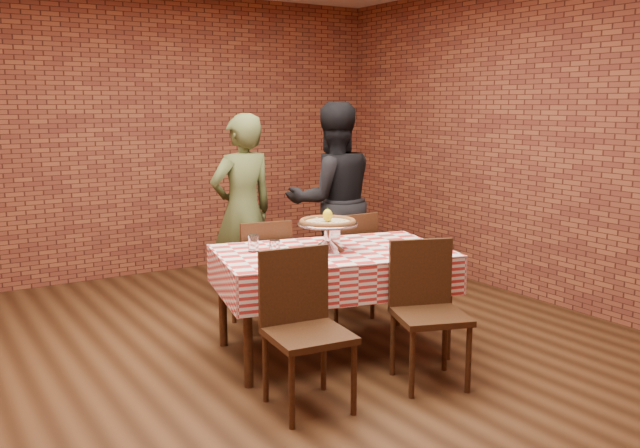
{
  "coord_description": "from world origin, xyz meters",
  "views": [
    {
      "loc": [
        -2.16,
        -3.91,
        1.78
      ],
      "look_at": [
        0.39,
        0.11,
        0.93
      ],
      "focal_mm": 38.08,
      "sensor_mm": 36.0,
      "label": 1
    }
  ],
  "objects_px": {
    "chair_near_left": "(309,333)",
    "diner_olive": "(243,211)",
    "chair_far_left": "(260,273)",
    "chair_near_right": "(430,316)",
    "pizza_stand": "(328,237)",
    "pizza": "(328,222)",
    "diner_black": "(332,201)",
    "chair_far_right": "(343,264)",
    "table": "(332,302)",
    "water_glass_right": "(253,243)",
    "water_glass_left": "(275,249)",
    "condiment_caddy": "(332,233)"
  },
  "relations": [
    {
      "from": "chair_near_left",
      "to": "chair_far_left",
      "type": "distance_m",
      "value": 1.54
    },
    {
      "from": "chair_far_left",
      "to": "diner_olive",
      "type": "bearing_deg",
      "value": -94.31
    },
    {
      "from": "chair_far_left",
      "to": "diner_olive",
      "type": "distance_m",
      "value": 0.77
    },
    {
      "from": "table",
      "to": "chair_near_right",
      "type": "height_order",
      "value": "chair_near_right"
    },
    {
      "from": "pizza_stand",
      "to": "chair_near_left",
      "type": "bearing_deg",
      "value": -129.81
    },
    {
      "from": "water_glass_left",
      "to": "diner_olive",
      "type": "xyz_separation_m",
      "value": [
        0.44,
        1.41,
        0.03
      ]
    },
    {
      "from": "chair_near_left",
      "to": "chair_far_right",
      "type": "bearing_deg",
      "value": 55.36
    },
    {
      "from": "pizza",
      "to": "diner_black",
      "type": "distance_m",
      "value": 1.48
    },
    {
      "from": "pizza",
      "to": "chair_near_left",
      "type": "bearing_deg",
      "value": -129.81
    },
    {
      "from": "water_glass_right",
      "to": "diner_black",
      "type": "height_order",
      "value": "diner_black"
    },
    {
      "from": "pizza_stand",
      "to": "chair_far_right",
      "type": "distance_m",
      "value": 0.96
    },
    {
      "from": "water_glass_left",
      "to": "diner_black",
      "type": "relative_size",
      "value": 0.06
    },
    {
      "from": "pizza",
      "to": "chair_far_left",
      "type": "relative_size",
      "value": 0.45
    },
    {
      "from": "pizza_stand",
      "to": "chair_far_right",
      "type": "height_order",
      "value": "pizza_stand"
    },
    {
      "from": "pizza_stand",
      "to": "chair_far_left",
      "type": "xyz_separation_m",
      "value": [
        -0.14,
        0.78,
        -0.41
      ]
    },
    {
      "from": "table",
      "to": "water_glass_right",
      "type": "xyz_separation_m",
      "value": [
        -0.49,
        0.25,
        0.44
      ]
    },
    {
      "from": "chair_far_right",
      "to": "diner_olive",
      "type": "bearing_deg",
      "value": -52.93
    },
    {
      "from": "water_glass_right",
      "to": "condiment_caddy",
      "type": "relative_size",
      "value": 0.84
    },
    {
      "from": "chair_near_left",
      "to": "chair_near_right",
      "type": "distance_m",
      "value": 0.85
    },
    {
      "from": "water_glass_left",
      "to": "chair_near_left",
      "type": "relative_size",
      "value": 0.12
    },
    {
      "from": "diner_black",
      "to": "diner_olive",
      "type": "bearing_deg",
      "value": -0.34
    },
    {
      "from": "chair_far_left",
      "to": "diner_black",
      "type": "xyz_separation_m",
      "value": [
        0.98,
        0.44,
        0.45
      ]
    },
    {
      "from": "chair_far_left",
      "to": "chair_near_left",
      "type": "bearing_deg",
      "value": 83.41
    },
    {
      "from": "water_glass_right",
      "to": "chair_near_right",
      "type": "distance_m",
      "value": 1.32
    },
    {
      "from": "condiment_caddy",
      "to": "diner_black",
      "type": "height_order",
      "value": "diner_black"
    },
    {
      "from": "pizza",
      "to": "table",
      "type": "bearing_deg",
      "value": -15.85
    },
    {
      "from": "table",
      "to": "water_glass_left",
      "type": "bearing_deg",
      "value": 178.03
    },
    {
      "from": "pizza_stand",
      "to": "pizza",
      "type": "height_order",
      "value": "pizza"
    },
    {
      "from": "chair_far_left",
      "to": "chair_far_right",
      "type": "bearing_deg",
      "value": -179.93
    },
    {
      "from": "table",
      "to": "condiment_caddy",
      "type": "xyz_separation_m",
      "value": [
        0.16,
        0.24,
        0.45
      ]
    },
    {
      "from": "water_glass_left",
      "to": "chair_far_right",
      "type": "xyz_separation_m",
      "value": [
        0.99,
        0.64,
        -0.37
      ]
    },
    {
      "from": "chair_far_left",
      "to": "diner_olive",
      "type": "height_order",
      "value": "diner_olive"
    },
    {
      "from": "pizza_stand",
      "to": "chair_far_left",
      "type": "relative_size",
      "value": 0.49
    },
    {
      "from": "condiment_caddy",
      "to": "chair_far_left",
      "type": "relative_size",
      "value": 0.16
    },
    {
      "from": "pizza",
      "to": "diner_olive",
      "type": "height_order",
      "value": "diner_olive"
    },
    {
      "from": "chair_far_left",
      "to": "diner_black",
      "type": "height_order",
      "value": "diner_black"
    },
    {
      "from": "chair_near_right",
      "to": "pizza_stand",
      "type": "bearing_deg",
      "value": 127.31
    },
    {
      "from": "chair_far_left",
      "to": "chair_far_right",
      "type": "relative_size",
      "value": 0.99
    },
    {
      "from": "chair_near_right",
      "to": "diner_black",
      "type": "xyz_separation_m",
      "value": [
        0.58,
        2.02,
        0.44
      ]
    },
    {
      "from": "chair_near_left",
      "to": "pizza",
      "type": "bearing_deg",
      "value": 56.2
    },
    {
      "from": "chair_near_left",
      "to": "diner_olive",
      "type": "bearing_deg",
      "value": 79.9
    },
    {
      "from": "pizza",
      "to": "chair_near_right",
      "type": "bearing_deg",
      "value": -72.55
    },
    {
      "from": "table",
      "to": "water_glass_left",
      "type": "xyz_separation_m",
      "value": [
        -0.45,
        0.02,
        0.44
      ]
    },
    {
      "from": "water_glass_left",
      "to": "water_glass_right",
      "type": "bearing_deg",
      "value": 99.73
    },
    {
      "from": "chair_far_right",
      "to": "diner_black",
      "type": "bearing_deg",
      "value": -113.62
    },
    {
      "from": "pizza_stand",
      "to": "water_glass_left",
      "type": "xyz_separation_m",
      "value": [
        -0.42,
        0.01,
        -0.04
      ]
    },
    {
      "from": "condiment_caddy",
      "to": "diner_olive",
      "type": "height_order",
      "value": "diner_olive"
    },
    {
      "from": "chair_near_left",
      "to": "diner_olive",
      "type": "distance_m",
      "value": 2.24
    },
    {
      "from": "water_glass_right",
      "to": "chair_near_right",
      "type": "xyz_separation_m",
      "value": [
        0.71,
        -1.05,
        -0.36
      ]
    },
    {
      "from": "pizza",
      "to": "water_glass_right",
      "type": "relative_size",
      "value": 3.41
    }
  ]
}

